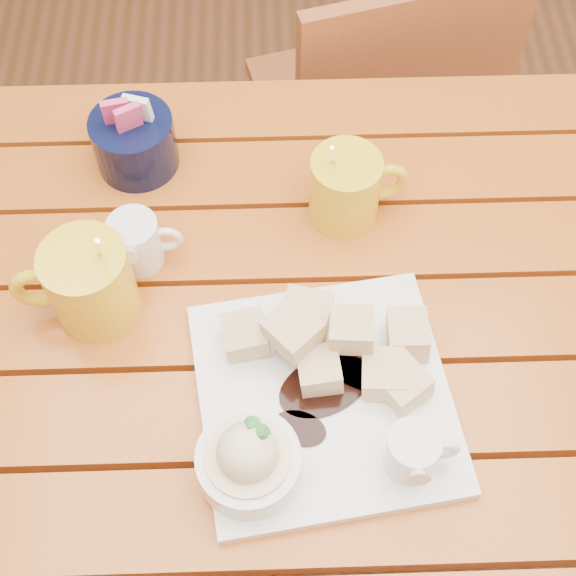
{
  "coord_description": "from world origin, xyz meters",
  "views": [
    {
      "loc": [
        -0.03,
        -0.46,
        1.58
      ],
      "look_at": [
        -0.01,
        0.0,
        0.82
      ],
      "focal_mm": 50.0,
      "sensor_mm": 36.0,
      "label": 1
    }
  ],
  "objects_px": {
    "coffee_mug_right": "(347,187)",
    "chair_far": "(377,116)",
    "dessert_plate": "(312,407)",
    "coffee_mug_left": "(87,283)",
    "table": "(298,361)"
  },
  "relations": [
    {
      "from": "coffee_mug_right",
      "to": "chair_far",
      "type": "bearing_deg",
      "value": 66.54
    },
    {
      "from": "coffee_mug_left",
      "to": "coffee_mug_right",
      "type": "xyz_separation_m",
      "value": [
        0.3,
        0.13,
        -0.01
      ]
    },
    {
      "from": "dessert_plate",
      "to": "table",
      "type": "bearing_deg",
      "value": 93.85
    },
    {
      "from": "coffee_mug_left",
      "to": "dessert_plate",
      "type": "bearing_deg",
      "value": -35.02
    },
    {
      "from": "table",
      "to": "chair_far",
      "type": "xyz_separation_m",
      "value": [
        0.17,
        0.6,
        -0.19
      ]
    },
    {
      "from": "dessert_plate",
      "to": "coffee_mug_left",
      "type": "distance_m",
      "value": 0.29
    },
    {
      "from": "table",
      "to": "dessert_plate",
      "type": "bearing_deg",
      "value": -86.15
    },
    {
      "from": "dessert_plate",
      "to": "chair_far",
      "type": "relative_size",
      "value": 0.38
    },
    {
      "from": "coffee_mug_left",
      "to": "chair_far",
      "type": "distance_m",
      "value": 0.8
    },
    {
      "from": "table",
      "to": "coffee_mug_right",
      "type": "height_order",
      "value": "coffee_mug_right"
    },
    {
      "from": "dessert_plate",
      "to": "coffee_mug_left",
      "type": "relative_size",
      "value": 1.88
    },
    {
      "from": "dessert_plate",
      "to": "coffee_mug_left",
      "type": "height_order",
      "value": "coffee_mug_left"
    },
    {
      "from": "table",
      "to": "coffee_mug_right",
      "type": "xyz_separation_m",
      "value": [
        0.06,
        0.16,
        0.16
      ]
    },
    {
      "from": "dessert_plate",
      "to": "coffee_mug_left",
      "type": "bearing_deg",
      "value": 149.34
    },
    {
      "from": "coffee_mug_left",
      "to": "coffee_mug_right",
      "type": "bearing_deg",
      "value": 19.31
    }
  ]
}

